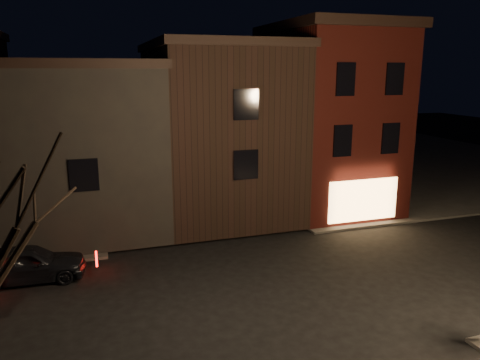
% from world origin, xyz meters
% --- Properties ---
extents(ground, '(120.00, 120.00, 0.00)m').
position_xyz_m(ground, '(0.00, 0.00, 0.00)').
color(ground, black).
rests_on(ground, ground).
extents(sidewalk_far_right, '(30.00, 30.00, 0.12)m').
position_xyz_m(sidewalk_far_right, '(20.00, 20.00, 0.06)').
color(sidewalk_far_right, '#2D2B28').
rests_on(sidewalk_far_right, ground).
extents(corner_building, '(6.50, 8.50, 10.50)m').
position_xyz_m(corner_building, '(8.00, 9.47, 5.40)').
color(corner_building, '#3C0E0A').
rests_on(corner_building, ground).
extents(row_building_a, '(7.30, 10.30, 9.40)m').
position_xyz_m(row_building_a, '(1.50, 10.50, 4.83)').
color(row_building_a, black).
rests_on(row_building_a, ground).
extents(row_building_b, '(7.80, 10.30, 8.40)m').
position_xyz_m(row_building_b, '(-5.75, 10.50, 4.33)').
color(row_building_b, black).
rests_on(row_building_b, ground).
extents(parked_car_a, '(4.34, 1.86, 1.46)m').
position_xyz_m(parked_car_a, '(-8.05, 3.70, 0.73)').
color(parked_car_a, black).
rests_on(parked_car_a, ground).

